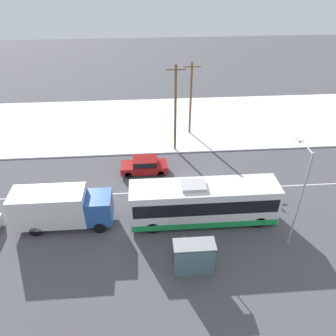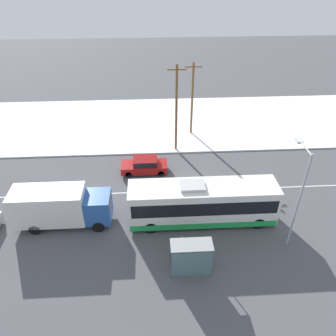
{
  "view_description": "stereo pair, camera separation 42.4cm",
  "coord_description": "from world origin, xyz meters",
  "px_view_note": "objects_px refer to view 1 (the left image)",
  "views": [
    {
      "loc": [
        -3.73,
        -22.72,
        17.8
      ],
      "look_at": [
        -1.91,
        1.6,
        1.4
      ],
      "focal_mm": 35.0,
      "sensor_mm": 36.0,
      "label": 1
    },
    {
      "loc": [
        -3.31,
        -22.75,
        17.8
      ],
      "look_at": [
        -1.91,
        1.6,
        1.4
      ],
      "focal_mm": 35.0,
      "sensor_mm": 36.0,
      "label": 2
    }
  ],
  "objects_px": {
    "city_bus": "(204,203)",
    "sedan_car": "(144,165)",
    "streetlamp": "(300,187)",
    "utility_pole_roadside": "(175,108)",
    "pedestrian_at_stop": "(184,244)",
    "box_truck": "(61,207)",
    "bus_shelter": "(195,255)",
    "utility_pole_snowlot": "(191,98)"
  },
  "relations": [
    {
      "from": "utility_pole_roadside",
      "to": "bus_shelter",
      "type": "bearing_deg",
      "value": -90.86
    },
    {
      "from": "bus_shelter",
      "to": "utility_pole_snowlot",
      "type": "height_order",
      "value": "utility_pole_snowlot"
    },
    {
      "from": "box_truck",
      "to": "streetlamp",
      "type": "distance_m",
      "value": 17.05
    },
    {
      "from": "city_bus",
      "to": "sedan_car",
      "type": "distance_m",
      "value": 8.27
    },
    {
      "from": "sedan_car",
      "to": "pedestrian_at_stop",
      "type": "relative_size",
      "value": 2.37
    },
    {
      "from": "pedestrian_at_stop",
      "to": "utility_pole_roadside",
      "type": "distance_m",
      "value": 14.9
    },
    {
      "from": "box_truck",
      "to": "sedan_car",
      "type": "bearing_deg",
      "value": 46.65
    },
    {
      "from": "box_truck",
      "to": "streetlamp",
      "type": "height_order",
      "value": "streetlamp"
    },
    {
      "from": "city_bus",
      "to": "utility_pole_roadside",
      "type": "distance_m",
      "value": 11.38
    },
    {
      "from": "city_bus",
      "to": "utility_pole_snowlot",
      "type": "height_order",
      "value": "utility_pole_snowlot"
    },
    {
      "from": "streetlamp",
      "to": "utility_pole_roadside",
      "type": "xyz_separation_m",
      "value": [
        -6.98,
        13.4,
        -0.08
      ]
    },
    {
      "from": "city_bus",
      "to": "utility_pole_roadside",
      "type": "height_order",
      "value": "utility_pole_roadside"
    },
    {
      "from": "city_bus",
      "to": "box_truck",
      "type": "xyz_separation_m",
      "value": [
        -10.74,
        0.24,
        0.03
      ]
    },
    {
      "from": "box_truck",
      "to": "utility_pole_snowlot",
      "type": "bearing_deg",
      "value": 50.97
    },
    {
      "from": "box_truck",
      "to": "utility_pole_roadside",
      "type": "bearing_deg",
      "value": 48.13
    },
    {
      "from": "streetlamp",
      "to": "utility_pole_snowlot",
      "type": "bearing_deg",
      "value": 106.25
    },
    {
      "from": "sedan_car",
      "to": "utility_pole_roadside",
      "type": "height_order",
      "value": "utility_pole_roadside"
    },
    {
      "from": "streetlamp",
      "to": "utility_pole_roadside",
      "type": "relative_size",
      "value": 0.85
    },
    {
      "from": "box_truck",
      "to": "bus_shelter",
      "type": "bearing_deg",
      "value": -29.38
    },
    {
      "from": "box_truck",
      "to": "sedan_car",
      "type": "xyz_separation_m",
      "value": [
        6.31,
        6.68,
        -0.92
      ]
    },
    {
      "from": "utility_pole_roadside",
      "to": "box_truck",
      "type": "bearing_deg",
      "value": -131.87
    },
    {
      "from": "box_truck",
      "to": "sedan_car",
      "type": "height_order",
      "value": "box_truck"
    },
    {
      "from": "box_truck",
      "to": "bus_shelter",
      "type": "height_order",
      "value": "box_truck"
    },
    {
      "from": "bus_shelter",
      "to": "utility_pole_roadside",
      "type": "height_order",
      "value": "utility_pole_roadside"
    },
    {
      "from": "city_bus",
      "to": "bus_shelter",
      "type": "height_order",
      "value": "city_bus"
    },
    {
      "from": "sedan_car",
      "to": "utility_pole_roadside",
      "type": "bearing_deg",
      "value": -129.24
    },
    {
      "from": "sedan_car",
      "to": "utility_pole_roadside",
      "type": "xyz_separation_m",
      "value": [
        3.26,
        3.99,
        3.89
      ]
    },
    {
      "from": "pedestrian_at_stop",
      "to": "streetlamp",
      "type": "relative_size",
      "value": 0.24
    },
    {
      "from": "streetlamp",
      "to": "utility_pole_snowlot",
      "type": "height_order",
      "value": "utility_pole_snowlot"
    },
    {
      "from": "bus_shelter",
      "to": "streetlamp",
      "type": "xyz_separation_m",
      "value": [
        7.22,
        2.53,
        3.13
      ]
    },
    {
      "from": "sedan_car",
      "to": "pedestrian_at_stop",
      "type": "height_order",
      "value": "pedestrian_at_stop"
    },
    {
      "from": "sedan_car",
      "to": "utility_pole_snowlot",
      "type": "xyz_separation_m",
      "value": [
        5.28,
        7.61,
        3.45
      ]
    },
    {
      "from": "utility_pole_snowlot",
      "to": "box_truck",
      "type": "bearing_deg",
      "value": -129.03
    },
    {
      "from": "utility_pole_roadside",
      "to": "pedestrian_at_stop",
      "type": "bearing_deg",
      "value": -92.93
    },
    {
      "from": "utility_pole_roadside",
      "to": "utility_pole_snowlot",
      "type": "relative_size",
      "value": 1.11
    },
    {
      "from": "bus_shelter",
      "to": "utility_pole_snowlot",
      "type": "xyz_separation_m",
      "value": [
        2.26,
        19.54,
        2.61
      ]
    },
    {
      "from": "pedestrian_at_stop",
      "to": "sedan_car",
      "type": "bearing_deg",
      "value": 103.55
    },
    {
      "from": "box_truck",
      "to": "utility_pole_snowlot",
      "type": "relative_size",
      "value": 0.88
    },
    {
      "from": "city_bus",
      "to": "streetlamp",
      "type": "distance_m",
      "value": 7.03
    },
    {
      "from": "box_truck",
      "to": "streetlamp",
      "type": "bearing_deg",
      "value": -9.36
    },
    {
      "from": "streetlamp",
      "to": "utility_pole_snowlot",
      "type": "distance_m",
      "value": 17.73
    },
    {
      "from": "sedan_car",
      "to": "streetlamp",
      "type": "distance_m",
      "value": 14.46
    }
  ]
}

